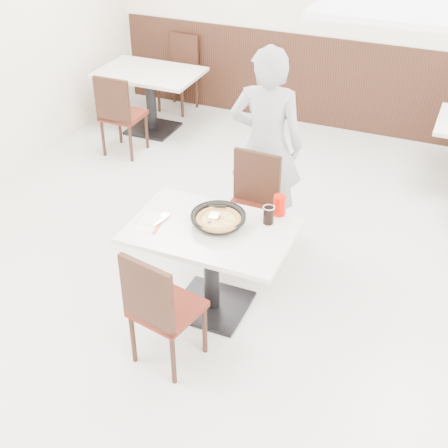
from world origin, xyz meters
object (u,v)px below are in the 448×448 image
at_px(pizza_pan, 218,220).
at_px(red_cup, 279,205).
at_px(chair_near, 167,306).
at_px(bg_chair_left_far, 177,75).
at_px(cola_glass, 268,215).
at_px(bg_chair_left_near, 123,113).
at_px(chair_far, 247,212).
at_px(bg_table_left, 151,101).
at_px(diner_person, 266,145).
at_px(pizza, 218,221).
at_px(side_plate, 152,219).
at_px(main_table, 212,269).

height_order(pizza_pan, red_cup, red_cup).
height_order(chair_near, pizza_pan, chair_near).
bearing_deg(chair_near, bg_chair_left_far, 127.37).
bearing_deg(cola_glass, red_cup, 75.81).
bearing_deg(red_cup, cola_glass, -104.19).
relative_size(pizza_pan, bg_chair_left_near, 0.40).
xyz_separation_m(chair_near, chair_far, (0.07, 1.33, 0.00)).
bearing_deg(bg_table_left, chair_near, -59.70).
bearing_deg(chair_far, diner_person, -85.62).
relative_size(chair_near, bg_chair_left_near, 1.00).
xyz_separation_m(pizza_pan, red_cup, (0.37, 0.31, 0.04)).
height_order(pizza, diner_person, diner_person).
relative_size(chair_near, cola_glass, 7.31).
relative_size(diner_person, bg_chair_left_near, 1.86).
bearing_deg(diner_person, bg_chair_left_near, -34.43).
bearing_deg(pizza_pan, bg_chair_left_near, 135.23).
relative_size(chair_near, chair_far, 1.00).
height_order(red_cup, bg_chair_left_near, bg_chair_left_near).
height_order(side_plate, bg_chair_left_far, bg_chair_left_far).
bearing_deg(diner_person, bg_table_left, -47.78).
distance_m(chair_near, chair_far, 1.33).
bearing_deg(bg_chair_left_far, chair_far, 132.98).
xyz_separation_m(main_table, chair_near, (-0.06, -0.61, 0.10)).
distance_m(diner_person, bg_table_left, 2.61).
height_order(main_table, chair_far, chair_far).
bearing_deg(pizza, diner_person, 92.43).
height_order(main_table, bg_chair_left_near, bg_chair_left_near).
bearing_deg(red_cup, chair_near, -114.67).
bearing_deg(side_plate, chair_far, 59.23).
height_order(cola_glass, bg_chair_left_near, bg_chair_left_near).
bearing_deg(diner_person, bg_chair_left_far, -58.34).
relative_size(pizza_pan, pizza, 1.33).
relative_size(chair_near, bg_chair_left_far, 1.00).
height_order(bg_chair_left_near, bg_chair_left_far, same).
distance_m(chair_near, red_cup, 1.15).
bearing_deg(cola_glass, side_plate, -159.88).
relative_size(chair_far, bg_chair_left_near, 1.00).
xyz_separation_m(pizza, bg_table_left, (-2.07, 2.73, -0.44)).
xyz_separation_m(chair_near, pizza, (0.11, 0.64, 0.34)).
distance_m(pizza_pan, bg_table_left, 3.40).
bearing_deg(main_table, red_cup, 43.93).
relative_size(pizza_pan, side_plate, 2.19).
distance_m(main_table, side_plate, 0.60).
distance_m(chair_far, bg_chair_left_far, 3.40).
distance_m(diner_person, bg_chair_left_near, 2.25).
relative_size(chair_far, bg_chair_left_far, 1.00).
xyz_separation_m(pizza, cola_glass, (0.31, 0.21, 0.00)).
bearing_deg(pizza_pan, red_cup, 39.70).
height_order(chair_near, bg_chair_left_far, same).
relative_size(side_plate, cola_glass, 1.33).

